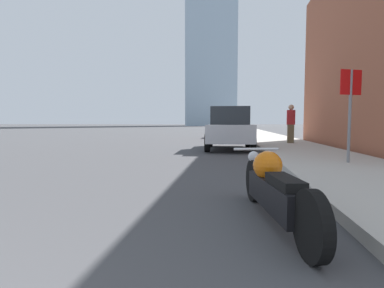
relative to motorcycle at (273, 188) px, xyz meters
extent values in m
cube|color=#B2ADA3|center=(2.17, 35.96, -0.31)|extent=(2.89, 240.00, 0.15)
cube|color=#9EB7CC|center=(-6.74, 104.39, 36.15)|extent=(17.19, 17.19, 73.07)
cylinder|color=black|center=(-0.15, 0.88, -0.09)|extent=(0.20, 0.60, 0.59)
cylinder|color=black|center=(0.16, -0.98, -0.09)|extent=(0.20, 0.60, 0.59)
cube|color=black|center=(0.01, -0.05, -0.06)|extent=(0.47, 1.46, 0.31)
sphere|color=orange|center=(-0.04, 0.23, 0.22)|extent=(0.35, 0.35, 0.35)
cube|color=black|center=(0.06, -0.36, 0.14)|extent=(0.32, 0.68, 0.10)
sphere|color=silver|center=(-0.15, 0.91, 0.25)|extent=(0.16, 0.16, 0.16)
cylinder|color=silver|center=(-0.13, 0.78, 0.37)|extent=(0.62, 0.14, 0.04)
cube|color=#BCBCC1|center=(-0.50, 9.22, 0.31)|extent=(1.88, 4.10, 0.68)
cube|color=#23282D|center=(-0.50, 9.22, 1.02)|extent=(1.57, 1.98, 0.72)
cylinder|color=black|center=(-1.38, 10.46, -0.03)|extent=(0.21, 0.71, 0.71)
cylinder|color=black|center=(0.33, 10.49, -0.03)|extent=(0.21, 0.71, 0.71)
cylinder|color=black|center=(-1.34, 7.94, -0.03)|extent=(0.21, 0.71, 0.71)
cylinder|color=black|center=(0.38, 7.98, -0.03)|extent=(0.21, 0.71, 0.71)
cube|color=red|center=(-0.57, 19.39, 0.34)|extent=(1.74, 4.09, 0.74)
cube|color=#23282D|center=(-0.57, 19.39, 1.04)|extent=(1.48, 1.96, 0.66)
cylinder|color=black|center=(-1.39, 20.65, -0.03)|extent=(0.20, 0.71, 0.71)
cylinder|color=black|center=(0.26, 20.66, -0.03)|extent=(0.20, 0.71, 0.71)
cylinder|color=black|center=(-1.39, 18.12, -0.03)|extent=(0.20, 0.71, 0.71)
cylinder|color=black|center=(0.26, 18.12, -0.03)|extent=(0.20, 0.71, 0.71)
cube|color=black|center=(-0.37, 30.64, 0.24)|extent=(1.83, 4.63, 0.62)
cube|color=#23282D|center=(-0.37, 30.64, 0.85)|extent=(1.49, 2.24, 0.60)
cylinder|color=black|center=(-1.21, 32.03, -0.07)|extent=(0.22, 0.64, 0.63)
cylinder|color=black|center=(0.37, 32.09, -0.07)|extent=(0.22, 0.64, 0.63)
cylinder|color=black|center=(-1.11, 29.20, -0.07)|extent=(0.22, 0.64, 0.63)
cylinder|color=black|center=(0.47, 29.25, -0.07)|extent=(0.22, 0.64, 0.63)
cylinder|color=slate|center=(2.39, 4.27, 0.89)|extent=(0.07, 0.07, 2.24)
cube|color=red|center=(2.39, 4.27, 1.71)|extent=(0.57, 0.26, 0.60)
cube|color=brown|center=(2.39, 11.34, 0.21)|extent=(0.29, 0.20, 0.88)
cube|color=#B22328|center=(2.39, 11.34, 0.99)|extent=(0.36, 0.20, 0.69)
sphere|color=tan|center=(2.39, 11.34, 1.47)|extent=(0.26, 0.26, 0.26)
camera|label=1|loc=(-0.49, -3.42, 0.74)|focal=28.00mm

